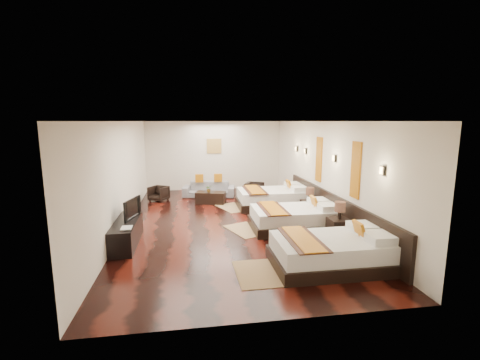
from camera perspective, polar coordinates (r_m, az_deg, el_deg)
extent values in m
cube|color=black|center=(9.43, -2.08, -7.26)|extent=(5.50, 9.50, 0.01)
cube|color=white|center=(9.00, -2.19, 10.01)|extent=(5.50, 9.50, 0.01)
cube|color=silver|center=(13.81, -4.43, 4.17)|extent=(5.50, 0.01, 2.80)
cube|color=silver|center=(9.22, -19.38, 0.71)|extent=(0.01, 9.50, 2.80)
cube|color=silver|center=(9.81, 14.03, 1.52)|extent=(0.01, 9.50, 2.80)
cube|color=black|center=(9.27, 15.46, -5.04)|extent=(0.08, 6.60, 0.90)
cube|color=black|center=(6.94, 15.36, -13.07)|extent=(2.31, 1.43, 0.24)
cube|color=white|center=(6.83, 15.47, -10.86)|extent=(2.20, 1.32, 0.33)
cube|color=#B8690D|center=(6.97, 19.75, -8.08)|extent=(0.17, 0.35, 0.36)
cube|color=#38190F|center=(6.56, 10.64, -9.93)|extent=(0.61, 1.45, 0.02)
cube|color=#B8690D|center=(6.55, 10.64, -9.79)|extent=(0.42, 1.45, 0.02)
cube|color=black|center=(8.99, 9.25, -7.47)|extent=(2.26, 1.40, 0.24)
cube|color=white|center=(8.91, 9.30, -5.75)|extent=(2.16, 1.29, 0.32)
cube|color=#B8690D|center=(9.02, 12.62, -3.77)|extent=(0.17, 0.34, 0.35)
cube|color=#38190F|center=(8.70, 5.61, -4.87)|extent=(0.59, 1.42, 0.02)
cube|color=#B8690D|center=(8.70, 5.61, -4.77)|extent=(0.41, 1.42, 0.02)
cube|color=black|center=(11.13, 5.58, -3.95)|extent=(2.33, 1.44, 0.24)
cube|color=white|center=(11.06, 5.61, -2.50)|extent=(2.22, 1.33, 0.33)
cube|color=#B8690D|center=(11.15, 8.40, -0.89)|extent=(0.17, 0.35, 0.36)
cube|color=#38190F|center=(10.89, 2.51, -1.71)|extent=(0.61, 1.46, 0.02)
cube|color=#B8690D|center=(10.89, 2.51, -1.62)|extent=(0.42, 1.46, 0.02)
cube|color=black|center=(8.34, 16.54, -8.11)|extent=(0.47, 0.47, 0.53)
cylinder|color=black|center=(8.24, 16.67, -5.67)|extent=(0.08, 0.08, 0.21)
cylinder|color=#3F2619|center=(8.19, 16.73, -4.39)|extent=(0.25, 0.25, 0.23)
cube|color=black|center=(10.09, 11.77, -4.84)|extent=(0.45, 0.45, 0.50)
cylinder|color=black|center=(10.00, 11.84, -2.90)|extent=(0.08, 0.08, 0.20)
cylinder|color=#3F2619|center=(9.97, 11.88, -1.89)|extent=(0.24, 0.24, 0.22)
cube|color=#98764D|center=(6.46, 2.77, -15.63)|extent=(0.76, 1.21, 0.01)
cube|color=#98764D|center=(8.79, 1.01, -8.51)|extent=(1.13, 1.39, 0.01)
cube|color=#98764D|center=(10.97, -1.24, -4.74)|extent=(1.14, 1.39, 0.01)
cube|color=black|center=(8.19, -18.82, -8.49)|extent=(0.50, 1.80, 0.55)
imported|color=black|center=(8.25, -18.42, -4.63)|extent=(0.33, 0.83, 0.48)
imported|color=black|center=(7.55, -19.71, -7.80)|extent=(0.24, 0.31, 0.03)
imported|color=brown|center=(8.78, -18.15, -4.27)|extent=(0.38, 0.38, 0.32)
imported|color=slate|center=(12.58, -5.34, -1.59)|extent=(2.01, 1.07, 0.56)
imported|color=black|center=(12.19, -13.74, -2.27)|extent=(0.79, 0.80, 0.53)
imported|color=black|center=(12.27, 2.47, -1.78)|extent=(0.85, 0.84, 0.58)
cube|color=black|center=(11.57, -5.02, -3.01)|extent=(1.10, 0.77, 0.40)
imported|color=#2B6321|center=(11.48, -5.35, -1.47)|extent=(0.27, 0.26, 0.25)
cube|color=#D86014|center=(8.06, 19.18, 1.62)|extent=(0.04, 0.40, 1.30)
cube|color=#D86014|center=(10.04, 13.34, 3.46)|extent=(0.04, 0.40, 1.30)
cube|color=black|center=(7.09, 23.23, 1.50)|extent=(0.06, 0.12, 0.18)
cube|color=#FFD18C|center=(7.07, 23.02, 1.50)|extent=(0.02, 0.10, 0.14)
cube|color=black|center=(9.02, 15.87, 3.59)|extent=(0.06, 0.12, 0.18)
cube|color=#FFD18C|center=(9.00, 15.70, 3.59)|extent=(0.02, 0.10, 0.14)
cube|color=black|center=(11.04, 11.14, 4.90)|extent=(0.06, 0.12, 0.18)
cube|color=#FFD18C|center=(11.03, 10.99, 4.90)|extent=(0.02, 0.10, 0.14)
cube|color=black|center=(11.89, 9.67, 5.29)|extent=(0.06, 0.12, 0.18)
cube|color=#FFD18C|center=(11.88, 9.53, 5.29)|extent=(0.02, 0.10, 0.14)
cube|color=#AD873F|center=(13.75, -4.44, 5.82)|extent=(0.60, 0.04, 0.60)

